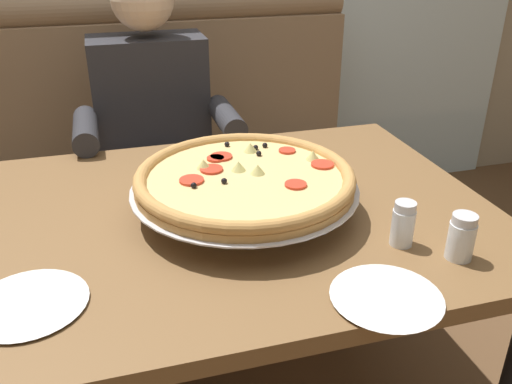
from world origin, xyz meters
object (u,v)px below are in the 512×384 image
(booth_bench, at_px, (177,178))
(pizza, at_px, (245,180))
(plate_near_right, at_px, (28,301))
(patio_chair, at_px, (372,64))
(dining_table, at_px, (227,239))
(shaker_oregano, at_px, (461,240))
(plate_near_left, at_px, (387,294))
(diner_main, at_px, (156,132))
(shaker_parmesan, at_px, (403,227))

(booth_bench, bearing_deg, pizza, -87.28)
(plate_near_right, distance_m, patio_chair, 3.06)
(dining_table, relative_size, shaker_oregano, 12.88)
(shaker_oregano, relative_size, plate_near_left, 0.48)
(diner_main, distance_m, shaker_oregano, 1.15)
(plate_near_right, height_order, patio_chair, patio_chair)
(plate_near_left, xyz_separation_m, patio_chair, (1.27, 2.53, -0.22))
(pizza, xyz_separation_m, shaker_oregano, (0.38, -0.32, -0.04))
(pizza, relative_size, patio_chair, 0.63)
(dining_table, height_order, shaker_oregano, shaker_oregano)
(pizza, bearing_deg, diner_main, 101.31)
(shaker_oregano, height_order, plate_near_right, shaker_oregano)
(shaker_oregano, relative_size, plate_near_right, 0.46)
(pizza, relative_size, plate_near_right, 2.49)
(booth_bench, height_order, diner_main, diner_main)
(plate_near_left, bearing_deg, booth_bench, 98.76)
(shaker_parmesan, xyz_separation_m, shaker_oregano, (0.09, -0.08, -0.00))
(shaker_oregano, xyz_separation_m, plate_near_left, (-0.21, -0.09, -0.03))
(shaker_parmesan, relative_size, plate_near_left, 0.48)
(shaker_parmesan, height_order, plate_near_left, shaker_parmesan)
(patio_chair, bearing_deg, booth_bench, -141.99)
(diner_main, relative_size, plate_near_right, 5.82)
(dining_table, bearing_deg, diner_main, 97.79)
(diner_main, height_order, plate_near_right, diner_main)
(booth_bench, distance_m, diner_main, 0.42)
(shaker_parmesan, height_order, plate_near_right, shaker_parmesan)
(dining_table, relative_size, plate_near_right, 5.97)
(plate_near_right, xyz_separation_m, patio_chair, (1.91, 2.37, -0.22))
(booth_bench, relative_size, plate_near_left, 7.51)
(shaker_parmesan, distance_m, plate_near_right, 0.77)
(booth_bench, height_order, patio_chair, booth_bench)
(shaker_parmesan, distance_m, shaker_oregano, 0.12)
(booth_bench, xyz_separation_m, diner_main, (-0.09, -0.27, 0.31))
(booth_bench, bearing_deg, patio_chair, 38.01)
(shaker_oregano, bearing_deg, plate_near_right, 174.89)
(pizza, relative_size, shaker_parmesan, 5.33)
(booth_bench, distance_m, shaker_oregano, 1.41)
(diner_main, height_order, plate_near_left, diner_main)
(shaker_parmesan, distance_m, patio_chair, 2.64)
(dining_table, height_order, diner_main, diner_main)
(plate_near_right, bearing_deg, booth_bench, 70.31)
(diner_main, xyz_separation_m, pizza, (0.14, -0.70, 0.11))
(shaker_parmesan, xyz_separation_m, plate_near_right, (-0.77, -0.00, -0.03))
(booth_bench, distance_m, plate_near_left, 1.43)
(pizza, relative_size, shaker_oregano, 5.37)
(plate_near_left, bearing_deg, shaker_parmesan, 53.52)
(shaker_parmesan, bearing_deg, patio_chair, 64.16)
(shaker_parmesan, bearing_deg, plate_near_right, -179.63)
(dining_table, xyz_separation_m, shaker_parmesan, (0.34, -0.25, 0.12))
(booth_bench, height_order, plate_near_right, booth_bench)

